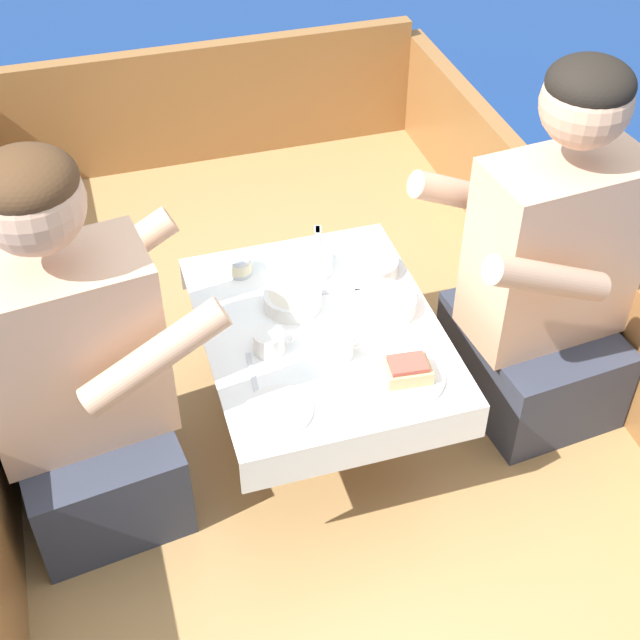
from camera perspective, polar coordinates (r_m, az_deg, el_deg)
ground_plane at (r=2.69m, az=0.44°, el=-12.55°), size 60.00×60.00×0.00m
boat_deck at (r=2.56m, az=0.45°, el=-10.34°), size 1.72×3.16×0.33m
gunwale_starboard at (r=2.58m, az=18.41°, el=-0.57°), size 0.06×3.16×0.40m
bow_coaming at (r=3.49m, az=-7.22°, el=13.64°), size 1.60×0.06×0.46m
cockpit_table at (r=2.24m, az=-0.00°, el=-1.17°), size 0.58×0.74×0.37m
person_port at (r=2.10m, az=-15.22°, el=-3.62°), size 0.56×0.50×0.99m
person_starboard at (r=2.35m, az=14.26°, el=2.47°), size 0.55×0.48×1.01m
plate_sandwich at (r=2.08m, az=5.56°, el=-3.73°), size 0.18×0.18×0.01m
plate_bread at (r=2.01m, az=-2.63°, el=-5.78°), size 0.15×0.15×0.01m
sandwich at (r=2.06m, az=5.61°, el=-3.19°), size 0.11×0.09×0.05m
bowl_port_near at (r=2.37m, az=3.50°, el=3.50°), size 0.13×0.13×0.04m
bowl_starboard_near at (r=2.37m, az=-0.83°, el=3.69°), size 0.13×0.13×0.04m
bowl_center_far at (r=2.25m, az=4.32°, el=1.10°), size 0.15×0.15×0.04m
bowl_port_far at (r=2.26m, az=-1.78°, el=1.37°), size 0.15×0.15×0.04m
coffee_cup_port at (r=2.12m, az=1.19°, el=-1.71°), size 0.10×0.07×0.05m
coffee_cup_starboard at (r=2.13m, az=-3.26°, el=-1.37°), size 0.10×0.08×0.06m
tin_can at (r=2.36m, az=-5.19°, el=3.51°), size 0.07×0.07×0.05m
utensil_spoon_starboard at (r=2.31m, az=0.37°, el=1.79°), size 0.17×0.04×0.01m
utensil_knife_port at (r=2.08m, az=-4.27°, el=-3.74°), size 0.02×0.17×0.00m
utensil_fork_port at (r=2.49m, az=-0.13°, el=5.12°), size 0.06×0.17×0.00m
utensil_spoon_port at (r=2.30m, az=2.12°, el=1.56°), size 0.13×0.13×0.01m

